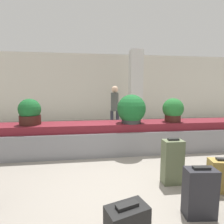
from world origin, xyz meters
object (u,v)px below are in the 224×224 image
object	(u,v)px
suitcase_2	(200,193)
potted_plant_0	(30,112)
pillar	(136,87)
potted_plant_1	(131,110)
suitcase_0	(172,162)
suitcase_5	(223,175)
traveler_0	(115,105)
potted_plant_2	(173,110)

from	to	relation	value
suitcase_2	potted_plant_0	size ratio (longest dim) A/B	1.05
pillar	potted_plant_1	distance (m)	3.94
suitcase_0	suitcase_2	bearing A→B (deg)	-91.65
suitcase_2	potted_plant_1	size ratio (longest dim) A/B	0.92
pillar	suitcase_5	world-z (taller)	pillar
suitcase_5	traveler_0	xyz separation A→B (m)	(-1.05, 3.70, 0.72)
traveler_0	potted_plant_0	bearing A→B (deg)	154.68
suitcase_5	potted_plant_0	xyz separation A→B (m)	(-3.22, 1.86, 0.75)
pillar	potted_plant_0	xyz separation A→B (m)	(-3.38, -3.62, -0.62)
potted_plant_1	potted_plant_2	bearing A→B (deg)	1.98
potted_plant_2	potted_plant_0	bearing A→B (deg)	178.65
potted_plant_0	suitcase_5	bearing A→B (deg)	-29.99
potted_plant_0	pillar	bearing A→B (deg)	47.03
traveler_0	potted_plant_1	bearing A→B (deg)	-152.63
potted_plant_0	potted_plant_1	xyz separation A→B (m)	(2.28, -0.11, 0.04)
suitcase_2	pillar	bearing A→B (deg)	88.24
potted_plant_1	potted_plant_2	world-z (taller)	potted_plant_1
potted_plant_2	suitcase_2	bearing A→B (deg)	-108.72
suitcase_0	potted_plant_0	distance (m)	3.09
suitcase_2	potted_plant_2	bearing A→B (deg)	77.35
suitcase_2	potted_plant_2	distance (m)	2.45
suitcase_5	potted_plant_2	distance (m)	1.94
pillar	traveler_0	bearing A→B (deg)	-123.97
suitcase_2	traveler_0	xyz separation A→B (m)	(-0.39, 4.14, 0.66)
pillar	suitcase_2	world-z (taller)	pillar
traveler_0	potted_plant_2	bearing A→B (deg)	-124.90
potted_plant_2	potted_plant_1	bearing A→B (deg)	-178.02
suitcase_2	traveler_0	distance (m)	4.21
potted_plant_1	potted_plant_2	xyz separation A→B (m)	(1.04, 0.04, -0.03)
potted_plant_0	potted_plant_2	world-z (taller)	potted_plant_0
suitcase_5	potted_plant_1	distance (m)	2.14
potted_plant_2	pillar	bearing A→B (deg)	89.03
suitcase_5	potted_plant_2	size ratio (longest dim) A/B	0.87
suitcase_5	potted_plant_1	bearing A→B (deg)	131.89
potted_plant_0	suitcase_2	bearing A→B (deg)	-41.88
suitcase_0	potted_plant_1	distance (m)	1.62
pillar	potted_plant_0	size ratio (longest dim) A/B	5.54
potted_plant_0	potted_plant_1	distance (m)	2.28
pillar	traveler_0	distance (m)	2.24
suitcase_0	suitcase_5	bearing A→B (deg)	-24.94
suitcase_2	traveler_0	size ratio (longest dim) A/B	0.38
potted_plant_1	potted_plant_2	distance (m)	1.04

